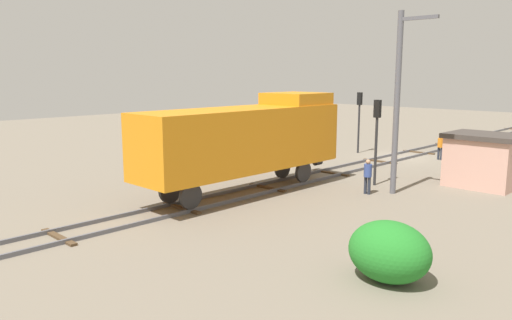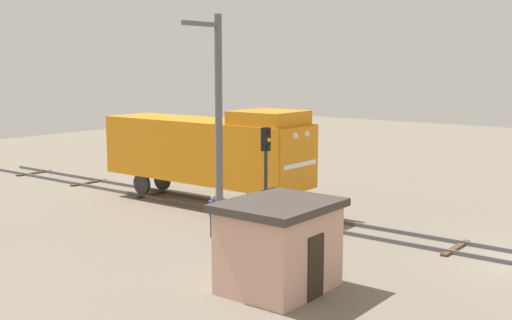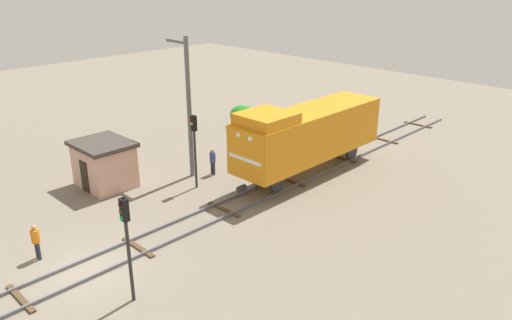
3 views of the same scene
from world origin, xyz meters
name	(u,v)px [view 2 (image 2 of 3)]	position (x,y,z in m)	size (l,w,h in m)	color
locomotive	(208,149)	(0.00, 15.04, 2.77)	(2.90, 11.60, 4.60)	orange
traffic_signal_mid	(266,163)	(-3.40, 8.97, 3.07)	(0.32, 0.34, 4.43)	#262628
worker_by_signal	(214,212)	(-4.20, 10.97, 1.00)	(0.38, 0.38, 1.70)	#262B38
catenary_mast	(218,126)	(-5.06, 9.95, 4.55)	(1.94, 0.28, 8.60)	#595960
relay_hut	(279,245)	(-7.50, 5.40, 1.39)	(3.50, 2.90, 2.74)	#D19E8C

